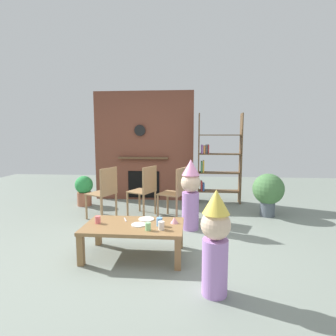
{
  "coord_description": "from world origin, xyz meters",
  "views": [
    {
      "loc": [
        0.48,
        -3.36,
        1.46
      ],
      "look_at": [
        0.15,
        0.4,
        0.99
      ],
      "focal_mm": 28.75,
      "sensor_mm": 36.0,
      "label": 1
    }
  ],
  "objects_px": {
    "coffee_table": "(134,229)",
    "paper_cup_center": "(159,222)",
    "bookshelf": "(216,161)",
    "dining_chair_left": "(105,190)",
    "paper_cup_near_right": "(161,226)",
    "paper_plate_front": "(146,219)",
    "paper_cup_near_left": "(148,226)",
    "potted_plant_tall": "(268,191)",
    "birthday_cake_slice": "(174,220)",
    "dining_chair_right": "(177,190)",
    "child_in_pink": "(191,193)",
    "potted_plant_short": "(84,189)",
    "paper_plate_rear": "(139,225)",
    "dining_chair_middle": "(145,188)",
    "paper_cup_far_left": "(98,220)",
    "child_with_cone_hat": "(215,240)"
  },
  "relations": [
    {
      "from": "paper_cup_near_right",
      "to": "paper_cup_far_left",
      "type": "distance_m",
      "value": 0.81
    },
    {
      "from": "paper_cup_center",
      "to": "coffee_table",
      "type": "bearing_deg",
      "value": 176.79
    },
    {
      "from": "coffee_table",
      "to": "paper_cup_near_left",
      "type": "bearing_deg",
      "value": -40.63
    },
    {
      "from": "paper_cup_near_right",
      "to": "paper_plate_front",
      "type": "height_order",
      "value": "paper_cup_near_right"
    },
    {
      "from": "paper_cup_near_left",
      "to": "bookshelf",
      "type": "bearing_deg",
      "value": 70.66
    },
    {
      "from": "paper_cup_near_right",
      "to": "paper_plate_front",
      "type": "bearing_deg",
      "value": 123.74
    },
    {
      "from": "dining_chair_middle",
      "to": "dining_chair_right",
      "type": "relative_size",
      "value": 1.0
    },
    {
      "from": "paper_plate_front",
      "to": "dining_chair_middle",
      "type": "distance_m",
      "value": 1.44
    },
    {
      "from": "paper_cup_near_right",
      "to": "birthday_cake_slice",
      "type": "height_order",
      "value": "paper_cup_near_right"
    },
    {
      "from": "paper_cup_near_left",
      "to": "dining_chair_right",
      "type": "xyz_separation_m",
      "value": [
        0.23,
        1.66,
        0.08
      ]
    },
    {
      "from": "child_in_pink",
      "to": "dining_chair_middle",
      "type": "bearing_deg",
      "value": -93.42
    },
    {
      "from": "paper_plate_rear",
      "to": "dining_chair_middle",
      "type": "bearing_deg",
      "value": 96.86
    },
    {
      "from": "potted_plant_short",
      "to": "coffee_table",
      "type": "bearing_deg",
      "value": -55.56
    },
    {
      "from": "paper_cup_near_left",
      "to": "paper_cup_center",
      "type": "bearing_deg",
      "value": 55.33
    },
    {
      "from": "paper_plate_rear",
      "to": "dining_chair_right",
      "type": "bearing_deg",
      "value": 76.07
    },
    {
      "from": "paper_plate_front",
      "to": "potted_plant_tall",
      "type": "bearing_deg",
      "value": 39.42
    },
    {
      "from": "bookshelf",
      "to": "dining_chair_left",
      "type": "bearing_deg",
      "value": -146.64
    },
    {
      "from": "child_with_cone_hat",
      "to": "dining_chair_left",
      "type": "xyz_separation_m",
      "value": [
        -1.7,
        2.09,
        -0.01
      ]
    },
    {
      "from": "paper_plate_rear",
      "to": "birthday_cake_slice",
      "type": "xyz_separation_m",
      "value": [
        0.42,
        0.11,
        0.03
      ]
    },
    {
      "from": "child_in_pink",
      "to": "dining_chair_right",
      "type": "height_order",
      "value": "child_in_pink"
    },
    {
      "from": "paper_cup_center",
      "to": "birthday_cake_slice",
      "type": "bearing_deg",
      "value": 33.68
    },
    {
      "from": "potted_plant_tall",
      "to": "potted_plant_short",
      "type": "bearing_deg",
      "value": 173.29
    },
    {
      "from": "paper_plate_rear",
      "to": "potted_plant_short",
      "type": "relative_size",
      "value": 0.28
    },
    {
      "from": "potted_plant_tall",
      "to": "bookshelf",
      "type": "bearing_deg",
      "value": 133.13
    },
    {
      "from": "coffee_table",
      "to": "dining_chair_right",
      "type": "xyz_separation_m",
      "value": [
        0.43,
        1.48,
        0.17
      ]
    },
    {
      "from": "paper_cup_far_left",
      "to": "dining_chair_left",
      "type": "distance_m",
      "value": 1.41
    },
    {
      "from": "paper_plate_front",
      "to": "potted_plant_short",
      "type": "xyz_separation_m",
      "value": [
        -1.64,
        2.01,
        -0.06
      ]
    },
    {
      "from": "paper_cup_near_left",
      "to": "child_with_cone_hat",
      "type": "bearing_deg",
      "value": -37.53
    },
    {
      "from": "coffee_table",
      "to": "paper_cup_center",
      "type": "distance_m",
      "value": 0.33
    },
    {
      "from": "birthday_cake_slice",
      "to": "potted_plant_tall",
      "type": "xyz_separation_m",
      "value": [
        1.58,
        1.7,
        0.03
      ]
    },
    {
      "from": "potted_plant_tall",
      "to": "potted_plant_short",
      "type": "distance_m",
      "value": 3.6
    },
    {
      "from": "paper_cup_near_right",
      "to": "potted_plant_short",
      "type": "bearing_deg",
      "value": 128.37
    },
    {
      "from": "child_with_cone_hat",
      "to": "paper_cup_near_left",
      "type": "bearing_deg",
      "value": 0.73
    },
    {
      "from": "paper_plate_front",
      "to": "bookshelf",
      "type": "bearing_deg",
      "value": 66.34
    },
    {
      "from": "paper_cup_far_left",
      "to": "dining_chair_middle",
      "type": "bearing_deg",
      "value": 79.06
    },
    {
      "from": "paper_cup_far_left",
      "to": "potted_plant_short",
      "type": "bearing_deg",
      "value": 115.98
    },
    {
      "from": "dining_chair_middle",
      "to": "dining_chair_right",
      "type": "xyz_separation_m",
      "value": [
        0.57,
        -0.13,
        0.0
      ]
    },
    {
      "from": "paper_plate_front",
      "to": "potted_plant_tall",
      "type": "height_order",
      "value": "potted_plant_tall"
    },
    {
      "from": "paper_cup_center",
      "to": "paper_plate_front",
      "type": "distance_m",
      "value": 0.3
    },
    {
      "from": "paper_cup_far_left",
      "to": "child_with_cone_hat",
      "type": "relative_size",
      "value": 0.09
    },
    {
      "from": "bookshelf",
      "to": "birthday_cake_slice",
      "type": "distance_m",
      "value": 2.74
    },
    {
      "from": "paper_plate_front",
      "to": "coffee_table",
      "type": "bearing_deg",
      "value": -120.46
    },
    {
      "from": "paper_cup_near_right",
      "to": "child_in_pink",
      "type": "relative_size",
      "value": 0.09
    },
    {
      "from": "dining_chair_right",
      "to": "potted_plant_tall",
      "type": "xyz_separation_m",
      "value": [
        1.62,
        0.31,
        -0.05
      ]
    },
    {
      "from": "child_in_pink",
      "to": "potted_plant_short",
      "type": "distance_m",
      "value": 2.52
    },
    {
      "from": "potted_plant_short",
      "to": "child_in_pink",
      "type": "bearing_deg",
      "value": -29.02
    },
    {
      "from": "paper_cup_center",
      "to": "dining_chair_left",
      "type": "height_order",
      "value": "dining_chair_left"
    },
    {
      "from": "child_with_cone_hat",
      "to": "potted_plant_short",
      "type": "bearing_deg",
      "value": -12.15
    },
    {
      "from": "paper_plate_rear",
      "to": "dining_chair_right",
      "type": "height_order",
      "value": "dining_chair_right"
    },
    {
      "from": "bookshelf",
      "to": "child_in_pink",
      "type": "xyz_separation_m",
      "value": [
        -0.54,
        -1.7,
        -0.32
      ]
    }
  ]
}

